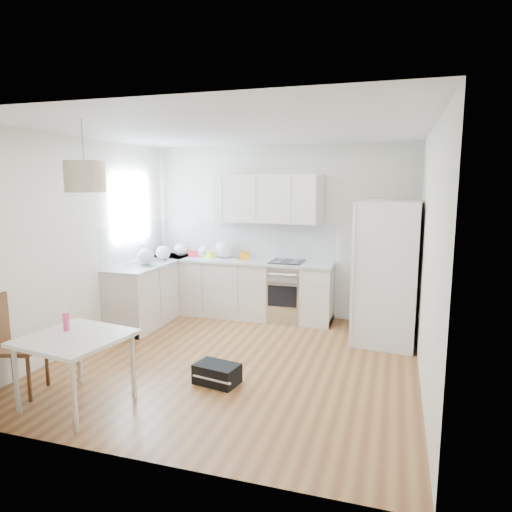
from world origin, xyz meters
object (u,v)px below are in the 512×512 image
Objects in this scene: dining_chair at (18,345)px; gym_bag at (217,374)px; refrigerator at (389,272)px; dining_table at (75,343)px.

gym_bag is at bearing 8.26° from dining_chair.
refrigerator reaches higher than dining_chair.
refrigerator is at bearing 53.58° from dining_table.
refrigerator is at bearing 59.54° from gym_bag.
refrigerator is 1.87× the size of dining_chair.
gym_bag is at bearing 46.26° from dining_table.
dining_table is at bearing -18.73° from dining_chair.
dining_chair is 2.21× the size of gym_bag.
dining_table is at bearing -131.72° from gym_bag.
dining_chair reaches higher than dining_table.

